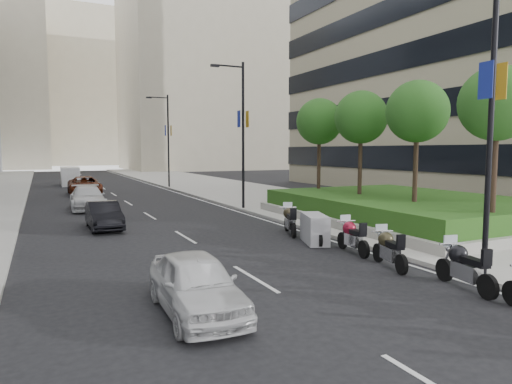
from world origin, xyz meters
TOP-DOWN VIEW (x-y plane):
  - ground at (0.00, 0.00)m, footprint 160.00×160.00m
  - sidewalk_right at (9.00, 30.00)m, footprint 10.00×100.00m
  - lane_edge at (3.70, 30.00)m, footprint 0.12×100.00m
  - lane_centre at (-1.50, 30.00)m, footprint 0.12×100.00m
  - building_cream_right at (22.00, 80.00)m, footprint 28.00×24.00m
  - building_cream_centre at (2.00, 120.00)m, footprint 30.00×24.00m
  - planter at (10.00, 10.00)m, footprint 10.00×14.00m
  - hedge at (10.00, 10.00)m, footprint 9.40×13.40m
  - tree_0 at (8.50, 4.00)m, footprint 2.80×2.80m
  - tree_1 at (8.50, 8.00)m, footprint 2.80×2.80m
  - tree_2 at (8.50, 12.00)m, footprint 2.80×2.80m
  - tree_3 at (8.50, 16.00)m, footprint 2.80×2.80m
  - lamp_post_0 at (4.14, 1.00)m, footprint 2.34×0.45m
  - lamp_post_1 at (4.14, 18.00)m, footprint 2.34×0.45m
  - lamp_post_2 at (4.14, 36.00)m, footprint 2.34×0.45m
  - motorcycle_2 at (3.11, 0.69)m, footprint 0.79×2.31m
  - motorcycle_3 at (2.86, 3.30)m, footprint 0.87×2.18m
  - motorcycle_4 at (3.08, 5.47)m, footprint 0.75×2.24m
  - motorcycle_5 at (2.79, 7.51)m, footprint 1.35×2.06m
  - motorcycle_6 at (2.88, 9.67)m, footprint 1.01×2.24m
  - car_a at (-3.90, 2.02)m, footprint 1.76×4.09m
  - car_b at (-4.38, 14.61)m, footprint 1.41×3.93m
  - car_c at (-4.39, 22.50)m, footprint 2.20×5.09m
  - car_d at (-3.70, 32.90)m, footprint 2.57×5.46m
  - delivery_van at (-4.21, 43.96)m, footprint 1.80×4.60m

SIDE VIEW (x-z plane):
  - ground at x=0.00m, z-range 0.00..0.00m
  - lane_edge at x=3.70m, z-range 0.00..0.01m
  - lane_centre at x=-1.50m, z-range 0.00..0.01m
  - sidewalk_right at x=9.00m, z-range 0.00..0.15m
  - planter at x=10.00m, z-range 0.15..0.55m
  - motorcycle_5 at x=2.79m, z-range 0.00..1.16m
  - motorcycle_3 at x=2.86m, z-range 0.04..1.15m
  - motorcycle_4 at x=3.08m, z-range 0.04..1.16m
  - motorcycle_2 at x=3.11m, z-range 0.04..1.20m
  - motorcycle_6 at x=2.88m, z-range 0.04..1.20m
  - car_b at x=-4.38m, z-range 0.00..1.29m
  - car_a at x=-3.90m, z-range 0.00..1.38m
  - car_c at x=-4.39m, z-range 0.00..1.46m
  - car_d at x=-3.70m, z-range 0.00..1.51m
  - delivery_van at x=-4.21m, z-range -0.06..1.86m
  - hedge at x=10.00m, z-range 0.55..1.35m
  - lamp_post_0 at x=4.14m, z-range 0.57..9.57m
  - lamp_post_1 at x=4.14m, z-range 0.57..9.57m
  - lamp_post_2 at x=4.14m, z-range 0.57..9.57m
  - tree_0 at x=8.50m, z-range 2.27..8.57m
  - tree_1 at x=8.50m, z-range 2.27..8.57m
  - tree_2 at x=8.50m, z-range 2.27..8.57m
  - tree_3 at x=8.50m, z-range 2.27..8.57m
  - building_cream_right at x=22.00m, z-range 0.00..36.00m
  - building_cream_centre at x=2.00m, z-range 0.00..38.00m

